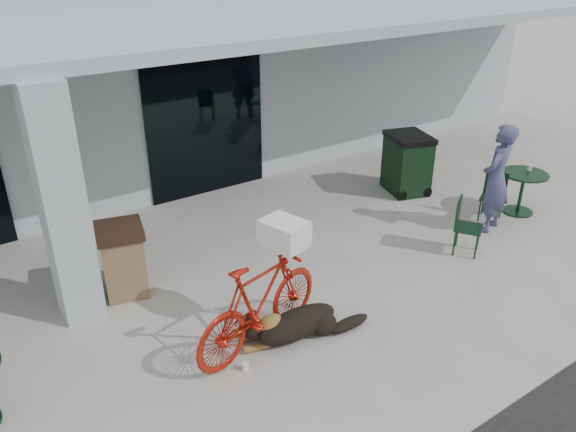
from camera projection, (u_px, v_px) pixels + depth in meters
ground at (270, 365)px, 6.59m from camera, size 80.00×80.00×0.00m
building at (51, 58)px, 11.89m from camera, size 22.00×7.00×4.50m
storefront_glass_right at (206, 125)px, 10.59m from camera, size 2.40×0.06×2.70m
column at (63, 207)px, 6.84m from camera, size 0.50×0.50×3.12m
overhang at (127, 42)px, 7.84m from camera, size 22.00×2.80×0.18m
bicycle at (260, 303)px, 6.68m from camera, size 2.09×1.05×1.21m
laundry_basket at (284, 233)px, 6.65m from camera, size 0.52×0.61×0.32m
dog at (297, 322)px, 6.97m from camera, size 1.38×0.75×0.44m
cup_near_dog at (245, 366)px, 6.50m from camera, size 0.10×0.10×0.10m
cafe_table_far at (521, 193)px, 10.14m from camera, size 1.06×1.06×0.77m
cafe_chair_far_a at (469, 227)px, 8.79m from camera, size 0.58×0.60×0.90m
cafe_chair_far_b at (492, 197)px, 9.85m from camera, size 0.55×0.54×0.86m
person at (496, 179)px, 9.30m from camera, size 0.78×0.62×1.87m
cup_on_table at (529, 167)px, 10.07m from camera, size 0.10×0.10×0.11m
trash_receptacle at (123, 260)px, 7.73m from camera, size 0.74×0.74×1.05m
wheeled_bin at (407, 163)px, 10.95m from camera, size 0.96×1.08×1.16m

